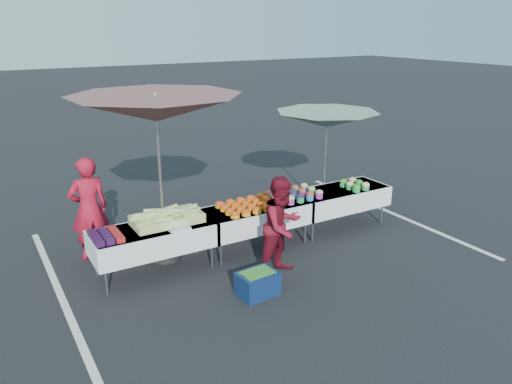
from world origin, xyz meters
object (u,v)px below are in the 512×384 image
customer (282,226)px  umbrella_right (327,120)px  table_left (153,238)px  table_center (256,215)px  storage_bin (258,283)px  umbrella_left (156,109)px  vendor (89,209)px  table_right (339,197)px

customer → umbrella_right: umbrella_right is taller
customer → umbrella_right: bearing=24.5°
customer → umbrella_right: (2.20, 1.78, 1.11)m
table_left → customer: 1.95m
table_center → storage_bin: size_ratio=3.26×
table_center → umbrella_left: size_ratio=0.57×
table_center → customer: size_ratio=1.21×
vendor → customer: bearing=137.9°
vendor → storage_bin: 3.02m
table_left → storage_bin: size_ratio=3.26×
table_left → vendor: 1.27m
customer → umbrella_left: 2.56m
vendor → storage_bin: bearing=123.6°
umbrella_right → storage_bin: (-2.86, -2.18, -1.69)m
table_center → vendor: size_ratio=1.10×
table_left → umbrella_right: size_ratio=0.85×
umbrella_left → table_right: bearing=-6.9°
table_left → storage_bin: bearing=-53.8°
table_right → storage_bin: table_right is taller
umbrella_right → storage_bin: 3.97m
table_right → umbrella_right: umbrella_right is taller
table_left → umbrella_left: size_ratio=0.57×
table_center → customer: bearing=-97.4°
table_right → umbrella_left: 3.80m
table_left → storage_bin: 1.75m
vendor → table_left: bearing=122.0°
table_left → table_center: bearing=0.0°
umbrella_left → umbrella_right: umbrella_left is taller
table_center → umbrella_right: 2.57m
table_right → umbrella_left: bearing=173.1°
umbrella_right → vendor: bearing=177.0°
table_right → customer: size_ratio=1.21×
table_left → table_right: size_ratio=1.00×
table_left → vendor: bearing=123.5°
vendor → table_center: bearing=155.9°
customer → vendor: bearing=124.8°
customer → table_center: bearing=68.0°
table_left → customer: size_ratio=1.21×
table_center → storage_bin: table_center is taller
storage_bin → umbrella_right: bearing=33.2°
table_left → customer: customer is taller
table_center → vendor: vendor is taller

